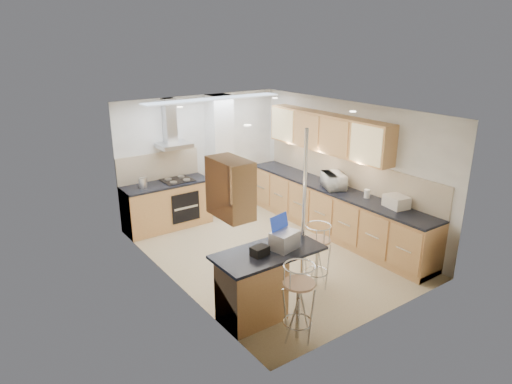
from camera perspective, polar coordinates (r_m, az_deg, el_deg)
ground at (r=8.09m, az=1.72°, el=-7.60°), size 4.80×4.80×0.00m
room_shell at (r=8.00m, az=2.07°, el=3.94°), size 3.64×4.84×2.51m
right_counter at (r=8.81m, az=9.57°, el=-2.28°), size 0.63×4.40×0.92m
back_counter at (r=9.14m, az=-11.04°, el=-1.60°), size 1.70×0.63×0.92m
peninsula at (r=6.25m, az=1.52°, el=-11.21°), size 1.47×0.72×0.94m
microwave at (r=8.58m, az=9.71°, el=1.39°), size 0.53×0.62×0.29m
laptop at (r=6.05m, az=3.58°, el=-6.04°), size 0.40×0.33×0.24m
bag at (r=5.89m, az=0.46°, el=-7.37°), size 0.24×0.19×0.12m
bar_stool_near at (r=5.78m, az=5.31°, el=-13.53°), size 0.54×0.54×1.03m
bar_stool_end at (r=6.94m, az=7.64°, el=-7.86°), size 0.50×0.50×1.00m
jar_a at (r=8.86m, az=8.78°, el=1.68°), size 0.14×0.14×0.19m
jar_b at (r=9.05m, az=8.48°, el=1.94°), size 0.12×0.12×0.16m
jar_c at (r=8.57m, az=10.98°, el=0.95°), size 0.18×0.18×0.19m
jar_d at (r=8.21m, az=13.70°, el=-0.21°), size 0.12×0.12×0.15m
bread_bin at (r=7.88m, az=17.15°, el=-1.15°), size 0.36×0.42×0.20m
kettle at (r=8.75m, az=-13.93°, el=1.12°), size 0.16×0.16×0.19m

